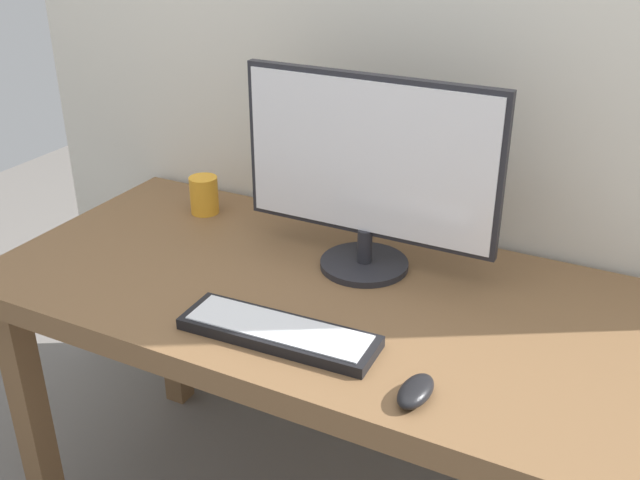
{
  "coord_description": "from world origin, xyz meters",
  "views": [
    {
      "loc": [
        0.7,
        -1.32,
        1.63
      ],
      "look_at": [
        0.02,
        0.0,
        0.9
      ],
      "focal_mm": 41.38,
      "sensor_mm": 36.0,
      "label": 1
    }
  ],
  "objects_px": {
    "mouse": "(416,391)",
    "keyboard_primary": "(279,332)",
    "coffee_mug": "(204,195)",
    "monitor": "(368,170)",
    "desk": "(312,318)"
  },
  "relations": [
    {
      "from": "monitor",
      "to": "coffee_mug",
      "type": "distance_m",
      "value": 0.58
    },
    {
      "from": "desk",
      "to": "mouse",
      "type": "relative_size",
      "value": 14.11
    },
    {
      "from": "keyboard_primary",
      "to": "mouse",
      "type": "distance_m",
      "value": 0.33
    },
    {
      "from": "keyboard_primary",
      "to": "desk",
      "type": "bearing_deg",
      "value": 100.86
    },
    {
      "from": "desk",
      "to": "coffee_mug",
      "type": "xyz_separation_m",
      "value": [
        -0.46,
        0.23,
        0.15
      ]
    },
    {
      "from": "mouse",
      "to": "coffee_mug",
      "type": "relative_size",
      "value": 1.03
    },
    {
      "from": "mouse",
      "to": "keyboard_primary",
      "type": "bearing_deg",
      "value": 172.89
    },
    {
      "from": "coffee_mug",
      "to": "monitor",
      "type": "bearing_deg",
      "value": -9.09
    },
    {
      "from": "mouse",
      "to": "coffee_mug",
      "type": "height_order",
      "value": "coffee_mug"
    },
    {
      "from": "desk",
      "to": "mouse",
      "type": "bearing_deg",
      "value": -38.13
    },
    {
      "from": "monitor",
      "to": "coffee_mug",
      "type": "height_order",
      "value": "monitor"
    },
    {
      "from": "monitor",
      "to": "coffee_mug",
      "type": "bearing_deg",
      "value": 170.91
    },
    {
      "from": "mouse",
      "to": "monitor",
      "type": "bearing_deg",
      "value": 127.26
    },
    {
      "from": "desk",
      "to": "monitor",
      "type": "bearing_deg",
      "value": 62.56
    },
    {
      "from": "monitor",
      "to": "mouse",
      "type": "bearing_deg",
      "value": -55.92
    }
  ]
}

